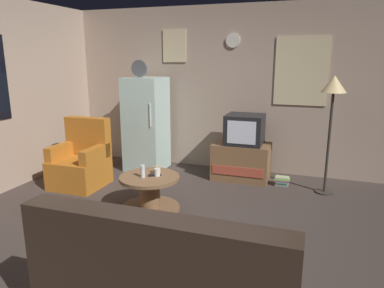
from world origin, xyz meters
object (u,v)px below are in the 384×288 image
(tv_stand, at_px, (241,161))
(crt_tv, at_px, (245,129))
(wine_glass, at_px, (143,171))
(fridge, at_px, (146,124))
(mug_ceramic_tan, at_px, (157,170))
(remote_control, at_px, (155,175))
(coffee_table, at_px, (150,193))
(mug_ceramic_white, at_px, (157,172))
(book_stack, at_px, (282,181))
(couch, at_px, (168,286))
(armchair, at_px, (81,162))
(standing_lamp, at_px, (333,93))

(tv_stand, height_order, crt_tv, crt_tv)
(tv_stand, bearing_deg, wine_glass, -118.98)
(fridge, distance_m, mug_ceramic_tan, 1.63)
(crt_tv, distance_m, remote_control, 1.70)
(wine_glass, distance_m, remote_control, 0.16)
(mug_ceramic_tan, bearing_deg, remote_control, -84.91)
(tv_stand, distance_m, coffee_table, 1.71)
(mug_ceramic_white, distance_m, book_stack, 1.95)
(wine_glass, xyz_separation_m, mug_ceramic_tan, (0.10, 0.19, -0.03))
(tv_stand, distance_m, remote_control, 1.66)
(fridge, distance_m, book_stack, 2.32)
(crt_tv, distance_m, couch, 3.26)
(fridge, height_order, armchair, fridge)
(coffee_table, relative_size, remote_control, 4.80)
(tv_stand, distance_m, mug_ceramic_tan, 1.59)
(couch, bearing_deg, mug_ceramic_tan, 116.20)
(mug_ceramic_white, bearing_deg, tv_stand, 63.34)
(crt_tv, distance_m, standing_lamp, 1.32)
(wine_glass, relative_size, book_stack, 0.70)
(standing_lamp, xyz_separation_m, book_stack, (-0.58, 0.09, -1.29))
(tv_stand, bearing_deg, crt_tv, -1.57)
(armchair, bearing_deg, mug_ceramic_tan, -14.66)
(fridge, bearing_deg, tv_stand, -0.35)
(coffee_table, relative_size, mug_ceramic_white, 8.00)
(standing_lamp, bearing_deg, book_stack, 170.72)
(remote_control, distance_m, book_stack, 1.97)
(tv_stand, relative_size, mug_ceramic_white, 9.33)
(mug_ceramic_tan, distance_m, armchair, 1.42)
(coffee_table, distance_m, armchair, 1.40)
(fridge, relative_size, book_stack, 8.27)
(mug_ceramic_tan, distance_m, book_stack, 1.92)
(standing_lamp, height_order, wine_glass, standing_lamp)
(mug_ceramic_tan, bearing_deg, couch, -63.80)
(standing_lamp, relative_size, couch, 0.94)
(coffee_table, height_order, book_stack, coffee_table)
(tv_stand, xyz_separation_m, book_stack, (0.62, -0.11, -0.21))
(book_stack, bearing_deg, standing_lamp, -9.28)
(tv_stand, bearing_deg, standing_lamp, -9.65)
(mug_ceramic_white, relative_size, mug_ceramic_tan, 1.00)
(remote_control, bearing_deg, armchair, 130.30)
(wine_glass, xyz_separation_m, couch, (1.02, -1.67, -0.19))
(mug_ceramic_white, relative_size, remote_control, 0.60)
(remote_control, bearing_deg, coffee_table, 173.73)
(crt_tv, height_order, armchair, crt_tv)
(armchair, bearing_deg, book_stack, 18.25)
(tv_stand, bearing_deg, couch, -87.35)
(book_stack, bearing_deg, armchair, -161.75)
(coffee_table, distance_m, remote_control, 0.24)
(fridge, height_order, book_stack, fridge)
(standing_lamp, distance_m, wine_glass, 2.62)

